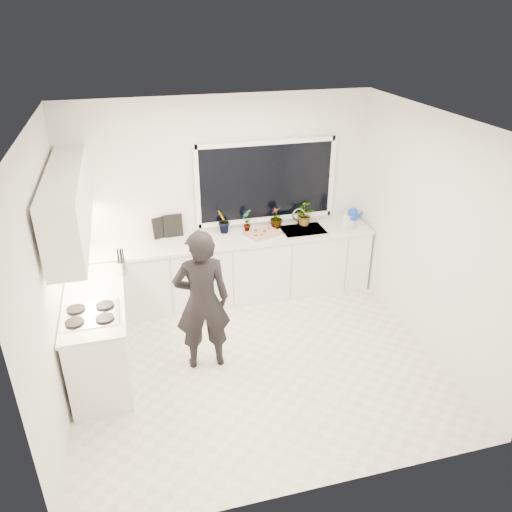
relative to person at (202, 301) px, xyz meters
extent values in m
cube|color=beige|center=(0.56, -0.13, -0.84)|extent=(4.00, 3.50, 0.02)
cube|color=white|center=(0.56, 1.63, 0.52)|extent=(4.00, 0.02, 2.70)
cube|color=white|center=(-1.45, -0.13, 0.52)|extent=(0.02, 3.50, 2.70)
cube|color=white|center=(2.57, -0.13, 0.52)|extent=(0.02, 3.50, 2.70)
cube|color=white|center=(0.56, -0.13, 1.88)|extent=(4.00, 3.50, 0.02)
cube|color=black|center=(1.16, 1.59, 0.72)|extent=(1.80, 0.02, 1.00)
cube|color=white|center=(0.56, 1.32, -0.39)|extent=(3.92, 0.58, 0.88)
cube|color=white|center=(-1.11, 0.22, -0.39)|extent=(0.58, 1.60, 0.88)
cube|color=silver|center=(0.56, 1.31, 0.07)|extent=(3.94, 0.62, 0.04)
cube|color=silver|center=(-1.11, 0.22, 0.07)|extent=(0.62, 1.60, 0.04)
cube|color=white|center=(-1.23, 0.57, 1.02)|extent=(0.34, 2.10, 0.70)
cube|color=silver|center=(1.61, 1.32, 0.04)|extent=(0.58, 0.42, 0.14)
cylinder|color=silver|center=(1.61, 1.52, 0.20)|extent=(0.03, 0.03, 0.22)
cube|color=black|center=(-1.13, -0.13, 0.11)|extent=(0.56, 0.48, 0.03)
imported|color=black|center=(0.00, 0.00, 0.00)|extent=(0.62, 0.42, 1.65)
cube|color=silver|center=(1.04, 1.29, 0.11)|extent=(0.55, 0.49, 0.03)
cube|color=#B41918|center=(1.04, 1.29, 0.13)|extent=(0.50, 0.44, 0.01)
cylinder|color=blue|center=(2.41, 1.48, 0.16)|extent=(0.15, 0.15, 0.13)
cylinder|color=white|center=(-1.29, 1.42, 0.22)|extent=(0.14, 0.14, 0.26)
cube|color=brown|center=(-1.25, 1.46, 0.20)|extent=(0.15, 0.13, 0.22)
cylinder|color=silver|center=(-0.80, 0.67, 0.17)|extent=(0.16, 0.16, 0.16)
cube|color=black|center=(-0.28, 1.56, 0.23)|extent=(0.21, 0.09, 0.28)
cube|color=black|center=(-0.11, 1.56, 0.24)|extent=(0.25, 0.03, 0.30)
imported|color=#26662D|center=(0.54, 1.48, 0.26)|extent=(0.22, 0.23, 0.34)
imported|color=#26662D|center=(0.86, 1.48, 0.25)|extent=(0.15, 0.18, 0.31)
imported|color=#26662D|center=(1.28, 1.48, 0.25)|extent=(0.23, 0.23, 0.30)
imported|color=#26662D|center=(1.67, 1.48, 0.24)|extent=(0.33, 0.34, 0.30)
imported|color=#D8BF66|center=(2.16, 1.17, 0.23)|extent=(0.14, 0.14, 0.27)
imported|color=#D8BF66|center=(2.21, 1.17, 0.19)|extent=(0.10, 0.10, 0.19)
camera|label=1|loc=(-0.61, -4.54, 2.83)|focal=35.00mm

